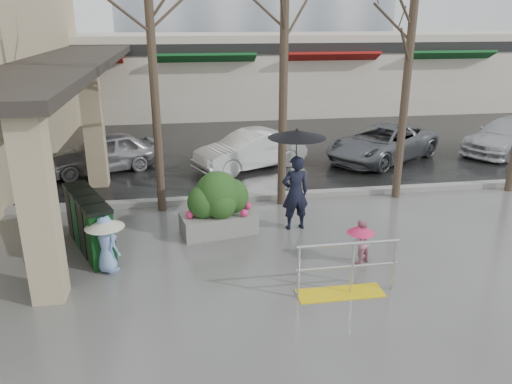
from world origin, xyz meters
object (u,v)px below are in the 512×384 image
object	(u,v)px
tree_west	(149,4)
news_boxes	(89,223)
child_pink	(360,238)
planter	(218,204)
tree_mideast	(413,15)
car_b	(250,150)
car_d	(508,136)
car_a	(102,153)
handrail	(344,275)
child_blue	(106,238)
car_c	(382,143)
woman	(296,170)

from	to	relation	value
tree_west	news_boxes	size ratio (longest dim) A/B	3.00
child_pink	planter	world-z (taller)	planter
tree_mideast	child_pink	xyz separation A→B (m)	(-2.43, -3.67, -4.31)
planter	car_b	world-z (taller)	planter
tree_mideast	car_d	size ratio (longest dim) A/B	1.50
child_pink	news_boxes	xyz separation A→B (m)	(-5.55, 1.51, 0.08)
tree_mideast	child_pink	size ratio (longest dim) A/B	6.92
tree_mideast	car_a	bearing A→B (deg)	155.58
handrail	news_boxes	bearing A→B (deg)	151.37
car_b	child_blue	bearing A→B (deg)	-54.76
car_b	car_c	distance (m)	4.74
tree_mideast	woman	world-z (taller)	tree_mideast
woman	child_pink	world-z (taller)	woman
child_pink	car_c	size ratio (longest dim) A/B	0.21
woman	planter	size ratio (longest dim) A/B	1.33
tree_west	car_c	bearing A→B (deg)	25.95
planter	news_boxes	world-z (taller)	planter
tree_mideast	car_c	world-z (taller)	tree_mideast
woman	car_b	xyz separation A→B (m)	(-0.30, 5.16, -0.82)
child_pink	car_d	world-z (taller)	car_d
handrail	child_pink	distance (m)	1.35
car_a	car_d	size ratio (longest dim) A/B	0.85
woman	car_a	xyz separation A→B (m)	(-5.13, 5.56, -0.82)
news_boxes	car_b	bearing A→B (deg)	29.54
child_pink	car_c	distance (m)	8.16
news_boxes	car_c	bearing A→B (deg)	10.12
tree_mideast	car_a	distance (m)	10.22
child_blue	car_c	size ratio (longest dim) A/B	0.26
child_blue	planter	size ratio (longest dim) A/B	0.64
child_blue	car_b	bearing A→B (deg)	-77.54
handrail	car_d	world-z (taller)	car_d
car_a	car_c	size ratio (longest dim) A/B	0.82
child_blue	news_boxes	distance (m)	1.19
woman	child_pink	distance (m)	2.33
car_a	car_c	distance (m)	9.56
planter	car_d	bearing A→B (deg)	26.64
handrail	tree_mideast	distance (m)	7.28
child_pink	child_blue	world-z (taller)	child_blue
car_b	car_a	bearing A→B (deg)	-119.57
tree_west	car_d	bearing A→B (deg)	17.53
tree_west	car_a	size ratio (longest dim) A/B	1.84
car_c	car_d	xyz separation A→B (m)	(5.04, 0.30, 0.00)
woman	car_c	distance (m)	7.04
child_blue	car_b	distance (m)	7.71
car_c	car_a	bearing A→B (deg)	-123.93
tree_mideast	car_b	xyz separation A→B (m)	(-3.64, 3.44, -4.23)
car_d	handrail	bearing A→B (deg)	-76.03
planter	car_a	size ratio (longest dim) A/B	0.50
tree_west	child_blue	bearing A→B (deg)	-107.06
child_pink	planter	distance (m)	3.38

